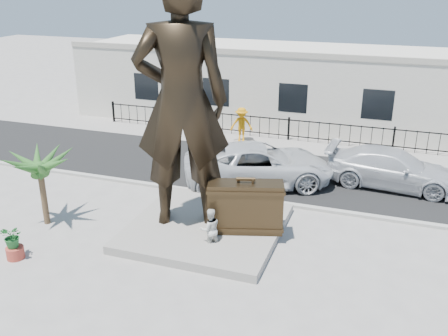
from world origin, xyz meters
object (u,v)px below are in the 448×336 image
object	(u,v)px
suitcase	(245,207)
car_white	(259,164)
tourist	(210,229)
statue	(181,102)

from	to	relation	value
suitcase	car_white	world-z (taller)	suitcase
suitcase	tourist	size ratio (longest dim) A/B	1.74
suitcase	car_white	size ratio (longest dim) A/B	0.39
statue	tourist	size ratio (longest dim) A/B	5.96
car_white	suitcase	bearing A→B (deg)	166.70
suitcase	car_white	bearing A→B (deg)	83.29
statue	car_white	distance (m)	6.18
tourist	car_white	bearing A→B (deg)	-126.48
suitcase	tourist	bearing A→B (deg)	-146.52
suitcase	statue	bearing A→B (deg)	161.21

